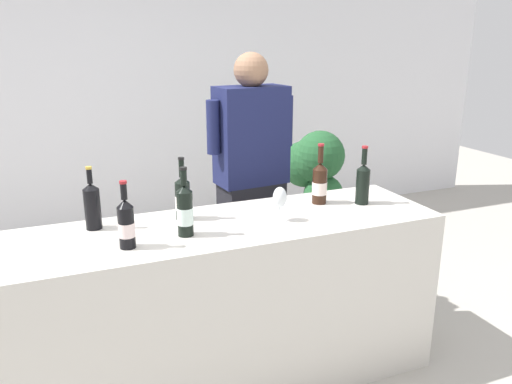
% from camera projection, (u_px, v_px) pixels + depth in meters
% --- Properties ---
extents(ground_plane, '(12.00, 12.00, 0.00)m').
position_uv_depth(ground_plane, '(223.00, 381.00, 2.84)').
color(ground_plane, '#B2ADA3').
extents(wall_back, '(8.00, 0.10, 2.80)m').
position_uv_depth(wall_back, '(132.00, 87.00, 4.74)').
color(wall_back, white).
rests_on(wall_back, ground_plane).
extents(counter, '(2.31, 0.65, 0.93)m').
position_uv_depth(counter, '(222.00, 307.00, 2.70)').
color(counter, beige).
rests_on(counter, ground_plane).
extents(wine_bottle_0, '(0.08, 0.08, 0.33)m').
position_uv_depth(wine_bottle_0, '(363.00, 182.00, 2.86)').
color(wine_bottle_0, black).
rests_on(wine_bottle_0, counter).
extents(wine_bottle_1, '(0.08, 0.08, 0.34)m').
position_uv_depth(wine_bottle_1, '(320.00, 183.00, 2.87)').
color(wine_bottle_1, black).
rests_on(wine_bottle_1, counter).
extents(wine_bottle_2, '(0.07, 0.07, 0.31)m').
position_uv_depth(wine_bottle_2, '(126.00, 224.00, 2.26)').
color(wine_bottle_2, black).
rests_on(wine_bottle_2, counter).
extents(wine_bottle_3, '(0.08, 0.08, 0.33)m').
position_uv_depth(wine_bottle_3, '(183.00, 198.00, 2.62)').
color(wine_bottle_3, black).
rests_on(wine_bottle_3, counter).
extents(wine_bottle_4, '(0.08, 0.08, 0.34)m').
position_uv_depth(wine_bottle_4, '(185.00, 210.00, 2.40)').
color(wine_bottle_4, black).
rests_on(wine_bottle_4, counter).
extents(wine_bottle_5, '(0.08, 0.08, 0.32)m').
position_uv_depth(wine_bottle_5, '(92.00, 205.00, 2.48)').
color(wine_bottle_5, black).
rests_on(wine_bottle_5, counter).
extents(wine_glass, '(0.08, 0.08, 0.18)m').
position_uv_depth(wine_glass, '(280.00, 199.00, 2.59)').
color(wine_glass, silver).
rests_on(wine_glass, counter).
extents(person_server, '(0.60, 0.29, 1.76)m').
position_uv_depth(person_server, '(251.00, 194.00, 3.32)').
color(person_server, black).
rests_on(person_server, ground_plane).
extents(potted_shrub, '(0.46, 0.54, 1.13)m').
position_uv_depth(potted_shrub, '(315.00, 177.00, 4.20)').
color(potted_shrub, brown).
rests_on(potted_shrub, ground_plane).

